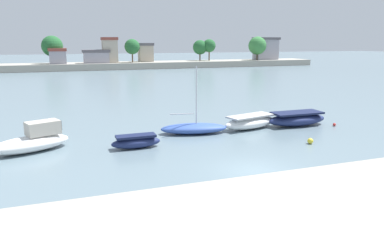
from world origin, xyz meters
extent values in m
plane|color=slate|center=(0.00, 0.00, 0.00)|extent=(400.00, 400.00, 0.00)
cube|color=#9E998C|center=(0.00, -7.54, 0.94)|extent=(71.05, 5.65, 1.87)
ellipsoid|color=white|center=(-12.36, 8.38, 0.51)|extent=(5.56, 3.83, 1.03)
cube|color=#BCB2A3|center=(-11.51, 8.72, 1.48)|extent=(2.41, 1.93, 0.91)
cube|color=black|center=(-10.54, 9.10, 1.57)|extent=(0.49, 1.07, 0.64)
ellipsoid|color=navy|center=(-5.54, 6.83, 0.38)|extent=(3.41, 1.19, 0.76)
cube|color=#161E41|center=(-5.54, 6.83, 0.84)|extent=(2.73, 1.00, 0.16)
ellipsoid|color=#3856A8|center=(-0.44, 9.34, 0.40)|extent=(5.57, 2.95, 0.80)
cylinder|color=silver|center=(-0.24, 9.30, 3.08)|extent=(0.10, 0.10, 4.55)
cylinder|color=#B7B7BC|center=(-1.36, 9.52, 1.61)|extent=(1.87, 0.45, 0.08)
ellipsoid|color=white|center=(4.63, 9.37, 0.50)|extent=(5.48, 3.11, 1.01)
cube|color=#AFAFAF|center=(4.63, 9.37, 1.07)|extent=(4.41, 2.56, 0.13)
ellipsoid|color=navy|center=(8.97, 8.99, 0.52)|extent=(5.53, 2.12, 1.04)
cube|color=#161E41|center=(8.97, 8.99, 1.12)|extent=(4.42, 1.78, 0.16)
sphere|color=yellow|center=(6.48, 3.76, 0.21)|extent=(0.42, 0.42, 0.42)
sphere|color=red|center=(11.94, 7.71, 0.14)|extent=(0.27, 0.27, 0.27)
cube|color=#9E998C|center=(0.00, 80.62, 0.84)|extent=(121.29, 9.44, 1.67)
cube|color=#99939E|center=(-11.41, 79.36, 3.23)|extent=(3.93, 3.91, 3.11)
cube|color=brown|center=(-11.41, 79.36, 5.13)|extent=(4.32, 4.30, 0.70)
cube|color=#99939E|center=(-2.19, 79.44, 3.01)|extent=(6.22, 3.32, 2.68)
cube|color=#565156|center=(-2.19, 79.44, 4.70)|extent=(6.85, 3.66, 0.70)
cube|color=#B2A38E|center=(1.33, 79.76, 4.57)|extent=(3.71, 3.45, 5.80)
cube|color=brown|center=(1.33, 79.76, 7.82)|extent=(4.08, 3.80, 0.70)
cube|color=#B2A38E|center=(11.13, 81.71, 3.83)|extent=(3.69, 3.47, 4.32)
cube|color=#565156|center=(11.13, 81.71, 6.35)|extent=(4.06, 3.82, 0.70)
cube|color=#99939E|center=(47.83, 80.76, 4.63)|extent=(6.84, 3.87, 5.91)
cube|color=#565156|center=(47.83, 80.76, 7.94)|extent=(7.53, 4.25, 0.70)
cylinder|color=brown|center=(7.10, 79.52, 2.92)|extent=(0.36, 0.36, 2.50)
sphere|color=#235B2D|center=(7.10, 79.52, 5.76)|extent=(3.97, 3.97, 3.97)
cylinder|color=brown|center=(29.56, 81.12, 3.05)|extent=(0.36, 0.36, 2.75)
sphere|color=#235B2D|center=(29.56, 81.12, 5.90)|extent=(3.70, 3.70, 3.70)
cylinder|color=brown|center=(44.26, 79.55, 2.72)|extent=(0.36, 0.36, 2.09)
sphere|color=#387A3D|center=(44.26, 79.55, 5.88)|extent=(5.27, 5.27, 5.27)
cylinder|color=brown|center=(27.04, 81.94, 2.74)|extent=(0.36, 0.36, 2.13)
sphere|color=#235B2D|center=(27.04, 81.94, 5.44)|extent=(4.10, 4.10, 4.10)
cylinder|color=brown|center=(-12.58, 80.63, 2.79)|extent=(0.36, 0.36, 2.24)
sphere|color=#235B2D|center=(-12.58, 80.63, 5.97)|extent=(5.14, 5.14, 5.14)
camera|label=1|loc=(-9.75, -17.07, 7.24)|focal=33.81mm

